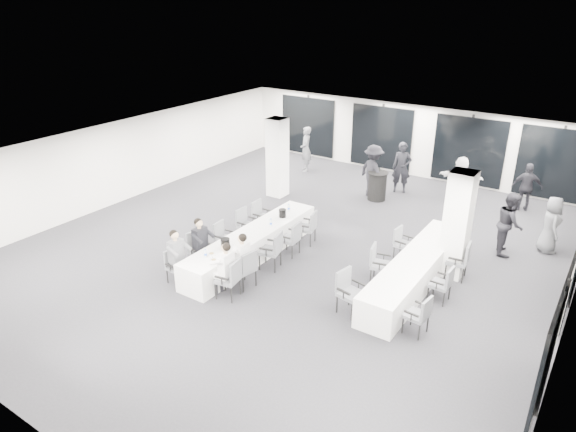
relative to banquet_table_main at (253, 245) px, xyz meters
The scene contains 42 objects.
room 2.87m from the banquet_table_main, 55.65° to the left, with size 14.04×16.04×2.84m.
column_left 4.93m from the banquet_table_main, 116.75° to the left, with size 0.60×0.60×2.80m, color white.
column_right 5.37m from the banquet_table_main, 23.55° to the left, with size 0.60×0.60×2.80m, color white.
banquet_table_main is the anchor object (origin of this frame).
banquet_table_side 4.37m from the banquet_table_main, 14.36° to the left, with size 0.90×5.00×0.75m, color white.
cocktail_table 5.96m from the banquet_table_main, 80.42° to the left, with size 0.72×0.72×1.01m.
chair_main_left_near 2.27m from the banquet_table_main, 111.32° to the right, with size 0.44×0.50×0.86m.
chair_main_left_second 1.51m from the banquet_table_main, 123.96° to the right, with size 0.60×0.63×1.00m.
chair_main_left_mid 0.88m from the banquet_table_main, 162.31° to the right, with size 0.50×0.55×0.92m.
chair_main_left_fourth 1.13m from the banquet_table_main, 138.32° to the left, with size 0.50×0.56×0.97m.
chair_main_left_far 1.71m from the banquet_table_main, 119.46° to the left, with size 0.50×0.56×0.97m.
chair_main_right_near 2.11m from the banquet_table_main, 66.56° to the right, with size 0.58×0.62×1.00m.
chair_main_right_second 1.61m from the banquet_table_main, 58.42° to the right, with size 0.59×0.63×1.01m.
chair_main_right_mid 0.89m from the banquet_table_main, 13.56° to the right, with size 0.63×0.66×1.03m.
chair_main_right_fourth 1.10m from the banquet_table_main, 39.77° to the left, with size 0.52×0.58×0.98m.
chair_main_right_far 1.80m from the banquet_table_main, 62.15° to the left, with size 0.59×0.62×0.98m.
chair_side_left_near 3.52m from the banquet_table_main, 14.72° to the right, with size 0.61×0.64×1.03m.
chair_side_left_mid 3.48m from the banquet_table_main, 11.78° to the left, with size 0.59×0.63×0.99m.
chair_side_left_far 4.07m from the banquet_table_main, 33.08° to the left, with size 0.49×0.53×0.89m.
chair_side_right_near 5.13m from the banquet_table_main, ahead, with size 0.51×0.55×0.92m.
chair_side_right_mid 5.11m from the banquet_table_main, ahead, with size 0.48×0.53×0.91m.
chair_side_right_far 5.45m from the banquet_table_main, 21.49° to the left, with size 0.56×0.61×1.00m.
seated_guest_a 2.26m from the banquet_table_main, 107.50° to the right, with size 0.50×0.38×1.44m.
seated_guest_b 1.49m from the banquet_table_main, 117.92° to the right, with size 0.50×0.38×1.44m.
seated_guest_c 2.10m from the banquet_table_main, 71.05° to the right, with size 0.50×0.38×1.44m.
seated_guest_d 1.57m from the banquet_table_main, 63.63° to the right, with size 0.50×0.38×1.44m.
standing_guest_a 7.24m from the banquet_table_main, 79.05° to the left, with size 0.76×0.62×2.09m, color black.
standing_guest_c 6.18m from the banquet_table_main, 83.48° to the left, with size 1.37×0.70×2.12m, color black.
standing_guest_d 9.50m from the banquet_table_main, 54.62° to the left, with size 1.09×0.61×1.85m, color black.
standing_guest_e 8.29m from the banquet_table_main, 36.46° to the left, with size 0.89×0.54×1.84m, color #525459.
standing_guest_f 8.12m from the banquet_table_main, 65.10° to the left, with size 1.67×0.64×1.82m, color white.
standing_guest_g 7.77m from the banquet_table_main, 111.23° to the left, with size 0.75×0.61×2.06m, color #525459.
standing_guest_h 7.10m from the banquet_table_main, 36.06° to the left, with size 0.98×0.60×2.03m, color black.
ice_bucket_near 1.24m from the banquet_table_main, 89.28° to the right, with size 0.24×0.24×0.27m, color black.
ice_bucket_far 1.41m from the banquet_table_main, 85.95° to the left, with size 0.21×0.21×0.24m, color black.
water_bottle_a 1.84m from the banquet_table_main, 92.39° to the right, with size 0.07×0.07×0.21m, color silver.
water_bottle_b 0.80m from the banquet_table_main, 73.03° to the left, with size 0.07×0.07×0.21m, color silver.
water_bottle_c 1.85m from the banquet_table_main, 90.15° to the left, with size 0.07×0.07×0.22m, color silver.
plate_a 1.61m from the banquet_table_main, 92.59° to the right, with size 0.19×0.19×0.03m.
plate_b 1.84m from the banquet_table_main, 83.93° to the right, with size 0.20×0.20×0.03m.
plate_c 0.61m from the banquet_table_main, 83.93° to the right, with size 0.20×0.20×0.03m.
wine_glass 2.00m from the banquet_table_main, 82.58° to the right, with size 0.07×0.07×0.19m.
Camera 1 is at (7.18, -11.00, 6.68)m, focal length 32.00 mm.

